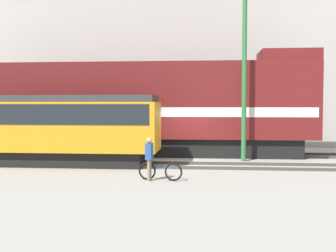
% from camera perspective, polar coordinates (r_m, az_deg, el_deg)
% --- Properties ---
extents(ground_plane, '(120.00, 120.00, 0.00)m').
position_cam_1_polar(ground_plane, '(21.05, 2.62, -4.79)').
color(ground_plane, '#9E998C').
extents(track_near, '(60.00, 1.51, 0.14)m').
position_cam_1_polar(track_near, '(19.19, 2.35, -5.33)').
color(track_near, '#47423D').
rests_on(track_near, ground).
extents(track_far, '(60.00, 1.51, 0.14)m').
position_cam_1_polar(track_far, '(23.44, 2.91, -3.82)').
color(track_far, '#47423D').
rests_on(track_far, ground).
extents(building_backdrop, '(44.14, 6.00, 10.68)m').
position_cam_1_polar(building_backdrop, '(31.46, 3.58, 7.53)').
color(building_backdrop, '#B7B2A8').
rests_on(building_backdrop, ground).
extents(freight_locomotive, '(20.11, 3.04, 5.68)m').
position_cam_1_polar(freight_locomotive, '(23.62, -4.74, 2.52)').
color(freight_locomotive, black).
rests_on(freight_locomotive, ground).
extents(streetcar, '(11.54, 2.54, 3.24)m').
position_cam_1_polar(streetcar, '(20.61, -17.50, 0.09)').
color(streetcar, black).
rests_on(streetcar, ground).
extents(bicycle, '(1.68, 0.46, 0.73)m').
position_cam_1_polar(bicycle, '(15.77, -1.06, -6.16)').
color(bicycle, black).
rests_on(bicycle, ground).
extents(person, '(0.27, 0.39, 1.62)m').
position_cam_1_polar(person, '(15.65, -2.55, -3.89)').
color(person, '#8C7A5B').
rests_on(person, ground).
extents(utility_pole_left, '(0.23, 0.23, 8.20)m').
position_cam_1_polar(utility_pole_left, '(21.22, 10.28, 6.32)').
color(utility_pole_left, '#2D7238').
rests_on(utility_pole_left, ground).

